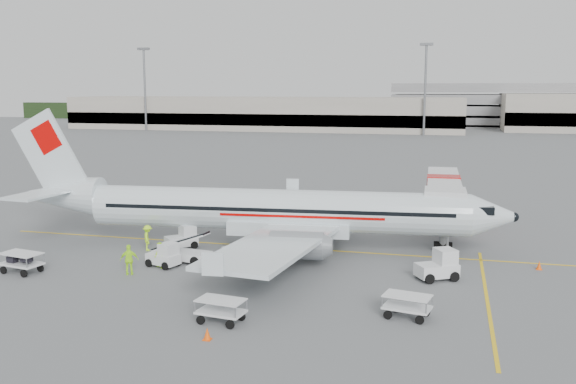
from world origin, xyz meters
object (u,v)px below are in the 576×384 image
(jet_bridge, at_px, (443,204))
(tug_aft, at_px, (181,237))
(belt_loader, at_px, (183,242))
(tug_fore, at_px, (437,265))
(tug_mid, at_px, (163,254))
(aircraft, at_px, (277,182))

(jet_bridge, distance_m, tug_aft, 21.02)
(belt_loader, bearing_deg, tug_fore, 8.34)
(tug_fore, bearing_deg, jet_bridge, 59.48)
(belt_loader, distance_m, tug_aft, 3.68)
(tug_mid, bearing_deg, belt_loader, 79.73)
(aircraft, distance_m, belt_loader, 7.96)
(tug_fore, bearing_deg, tug_mid, 154.51)
(jet_bridge, bearing_deg, belt_loader, -142.46)
(jet_bridge, bearing_deg, tug_fore, -92.04)
(belt_loader, xyz_separation_m, tug_fore, (16.59, -0.04, -0.40))
(tug_fore, bearing_deg, tug_aft, 139.44)
(aircraft, relative_size, tug_aft, 16.10)
(tug_mid, relative_size, tug_aft, 0.95)
(jet_bridge, xyz_separation_m, belt_loader, (-16.67, -13.62, -0.94))
(tug_fore, distance_m, tug_aft, 18.47)
(jet_bridge, height_order, tug_mid, jet_bridge)
(aircraft, bearing_deg, tug_mid, -138.80)
(belt_loader, height_order, tug_aft, belt_loader)
(aircraft, distance_m, jet_bridge, 14.66)
(tug_aft, bearing_deg, belt_loader, -108.35)
(aircraft, bearing_deg, tug_aft, -172.36)
(belt_loader, relative_size, tug_fore, 2.03)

